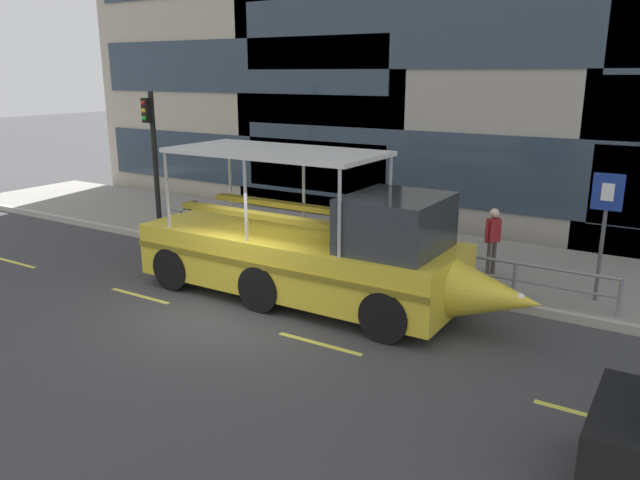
{
  "coord_description": "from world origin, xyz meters",
  "views": [
    {
      "loc": [
        7.98,
        -9.4,
        4.88
      ],
      "look_at": [
        1.04,
        1.71,
        1.3
      ],
      "focal_mm": 34.44,
      "sensor_mm": 36.0,
      "label": 1
    }
  ],
  "objects_px": {
    "pedestrian_near_bow": "(493,235)",
    "pedestrian_mid_left": "(387,217)",
    "traffic_light_pole": "(153,147)",
    "duck_tour_boat": "(318,253)",
    "parking_sign": "(605,216)",
    "leaned_bicycle": "(201,221)"
  },
  "relations": [
    {
      "from": "duck_tour_boat",
      "to": "pedestrian_mid_left",
      "type": "bearing_deg",
      "value": 90.45
    },
    {
      "from": "duck_tour_boat",
      "to": "traffic_light_pole",
      "type": "bearing_deg",
      "value": 162.22
    },
    {
      "from": "parking_sign",
      "to": "duck_tour_boat",
      "type": "distance_m",
      "value": 6.01
    },
    {
      "from": "traffic_light_pole",
      "to": "pedestrian_mid_left",
      "type": "xyz_separation_m",
      "value": [
        7.4,
        1.07,
        -1.47
      ]
    },
    {
      "from": "parking_sign",
      "to": "traffic_light_pole",
      "type": "bearing_deg",
      "value": -178.38
    },
    {
      "from": "pedestrian_mid_left",
      "to": "traffic_light_pole",
      "type": "bearing_deg",
      "value": -171.78
    },
    {
      "from": "traffic_light_pole",
      "to": "pedestrian_near_bow",
      "type": "bearing_deg",
      "value": 5.41
    },
    {
      "from": "traffic_light_pole",
      "to": "parking_sign",
      "type": "bearing_deg",
      "value": 1.62
    },
    {
      "from": "traffic_light_pole",
      "to": "pedestrian_near_bow",
      "type": "relative_size",
      "value": 2.58
    },
    {
      "from": "duck_tour_boat",
      "to": "pedestrian_mid_left",
      "type": "height_order",
      "value": "duck_tour_boat"
    },
    {
      "from": "parking_sign",
      "to": "duck_tour_boat",
      "type": "height_order",
      "value": "duck_tour_boat"
    },
    {
      "from": "pedestrian_near_bow",
      "to": "pedestrian_mid_left",
      "type": "relative_size",
      "value": 0.93
    },
    {
      "from": "traffic_light_pole",
      "to": "parking_sign",
      "type": "xyz_separation_m",
      "value": [
        12.69,
        0.36,
        -0.67
      ]
    },
    {
      "from": "traffic_light_pole",
      "to": "pedestrian_near_bow",
      "type": "xyz_separation_m",
      "value": [
        10.25,
        0.97,
        -1.55
      ]
    },
    {
      "from": "pedestrian_near_bow",
      "to": "duck_tour_boat",
      "type": "bearing_deg",
      "value": -130.05
    },
    {
      "from": "pedestrian_near_bow",
      "to": "pedestrian_mid_left",
      "type": "xyz_separation_m",
      "value": [
        -2.85,
        0.1,
        0.08
      ]
    },
    {
      "from": "leaned_bicycle",
      "to": "pedestrian_mid_left",
      "type": "height_order",
      "value": "pedestrian_mid_left"
    },
    {
      "from": "duck_tour_boat",
      "to": "pedestrian_near_bow",
      "type": "distance_m",
      "value": 4.38
    },
    {
      "from": "traffic_light_pole",
      "to": "parking_sign",
      "type": "height_order",
      "value": "traffic_light_pole"
    },
    {
      "from": "parking_sign",
      "to": "pedestrian_near_bow",
      "type": "distance_m",
      "value": 2.67
    },
    {
      "from": "traffic_light_pole",
      "to": "duck_tour_boat",
      "type": "bearing_deg",
      "value": -17.78
    },
    {
      "from": "traffic_light_pole",
      "to": "parking_sign",
      "type": "relative_size",
      "value": 1.52
    }
  ]
}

